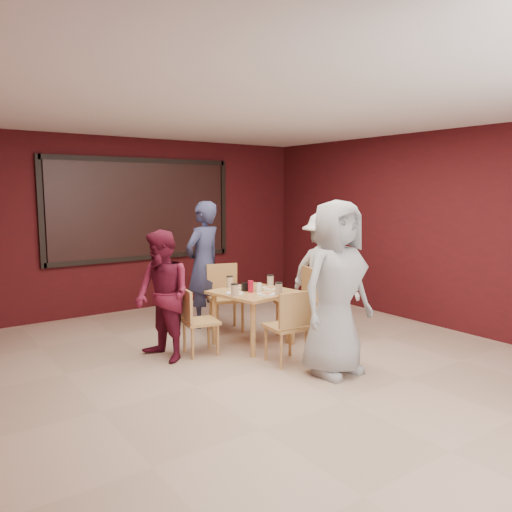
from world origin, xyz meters
TOP-DOWN VIEW (x-y plane):
  - floor at (0.00, 0.00)m, footprint 7.00×7.00m
  - window_blinds at (0.00, 3.45)m, footprint 3.00×0.02m
  - dining_table at (0.33, 0.80)m, footprint 1.01×1.01m
  - chair_front at (0.23, -0.05)m, footprint 0.46×0.46m
  - chair_back at (0.41, 1.60)m, footprint 0.55×0.55m
  - chair_left at (-0.46, 0.87)m, footprint 0.45×0.45m
  - chair_right at (1.03, 0.68)m, footprint 0.57×0.57m
  - diner_front at (0.45, -0.54)m, footprint 0.93×0.63m
  - diner_back at (0.26, 1.94)m, footprint 0.77×0.63m
  - diner_left at (-0.85, 0.93)m, footprint 0.69×0.82m
  - diner_right at (1.43, 0.66)m, footprint 0.79×1.17m

SIDE VIEW (x-z plane):
  - floor at x=0.00m, z-range 0.00..0.00m
  - chair_left at x=-0.46m, z-range 0.05..0.86m
  - chair_front at x=0.23m, z-range 0.06..0.91m
  - chair_back at x=0.41m, z-range 0.06..0.98m
  - chair_right at x=1.03m, z-range 0.06..1.00m
  - dining_table at x=0.33m, z-range 0.19..1.04m
  - diner_left at x=-0.85m, z-range 0.00..1.51m
  - diner_right at x=1.43m, z-range 0.00..1.67m
  - diner_back at x=0.26m, z-range 0.00..1.81m
  - diner_front at x=0.45m, z-range 0.00..1.86m
  - window_blinds at x=0.00m, z-range 0.90..2.40m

